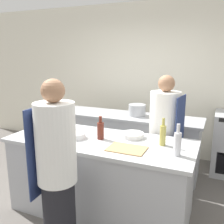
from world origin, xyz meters
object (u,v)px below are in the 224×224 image
at_px(chef_at_prep_near, 57,174).
at_px(bottle_sauce, 100,130).
at_px(bottle_wine, 163,135).
at_px(bowl_prep_small, 133,135).
at_px(cup, 50,120).
at_px(bottle_olive_oil, 177,143).
at_px(chef_at_stove, 164,138).
at_px(bottle_water, 38,123).
at_px(bottle_cooking_oil, 60,122).
at_px(stockpot, 137,110).
at_px(bottle_vinegar, 65,122).
at_px(bowl_mixing_large, 76,135).

xyz_separation_m(chef_at_prep_near, bottle_sauce, (0.03, 0.80, 0.18)).
xyz_separation_m(bottle_wine, bottle_sauce, (-0.70, -0.08, -0.01)).
height_order(bowl_prep_small, cup, cup).
bearing_deg(bottle_sauce, bottle_olive_oil, -8.95).
bearing_deg(chef_at_stove, bottle_olive_oil, 27.46).
height_order(chef_at_prep_near, bottle_olive_oil, chef_at_prep_near).
distance_m(bottle_sauce, bottle_water, 0.81).
bearing_deg(bottle_sauce, cup, 160.87).
xyz_separation_m(bottle_olive_oil, bowl_prep_small, (-0.57, 0.34, -0.10)).
bearing_deg(chef_at_prep_near, bottle_sauce, -5.34).
relative_size(bottle_olive_oil, bottle_cooking_oil, 1.13).
distance_m(bottle_wine, bottle_water, 1.52).
bearing_deg(chef_at_stove, bottle_sauce, -35.13).
height_order(bottle_cooking_oil, bowl_prep_small, bottle_cooking_oil).
relative_size(bottle_cooking_oil, bottle_sauce, 1.04).
relative_size(chef_at_prep_near, bowl_prep_small, 6.37).
bearing_deg(stockpot, bottle_cooking_oil, -120.31).
xyz_separation_m(bottle_water, bowl_prep_small, (1.13, 0.30, -0.10)).
distance_m(bottle_olive_oil, bottle_vinegar, 1.43).
bearing_deg(stockpot, bowl_prep_small, -74.72).
distance_m(cup, stockpot, 1.35).
bearing_deg(bottle_wine, bottle_vinegar, -179.00).
bearing_deg(chef_at_stove, bottle_water, -53.90).
xyz_separation_m(chef_at_prep_near, chef_at_stove, (0.64, 1.46, -0.04)).
bearing_deg(bottle_water, bottle_wine, 7.25).
bearing_deg(stockpot, bottle_water, -122.11).
xyz_separation_m(chef_at_stove, stockpot, (-0.56, 0.58, 0.21)).
relative_size(chef_at_stove, bottle_wine, 5.39).
distance_m(bottle_cooking_oil, bowl_prep_small, 0.96).
relative_size(bowl_mixing_large, bowl_prep_small, 0.85).
distance_m(chef_at_stove, bottle_cooking_oil, 1.37).
height_order(chef_at_prep_near, bottle_cooking_oil, chef_at_prep_near).
distance_m(chef_at_prep_near, stockpot, 2.04).
bearing_deg(stockpot, chef_at_stove, -45.90).
bearing_deg(bottle_olive_oil, cup, 165.68).
distance_m(chef_at_prep_near, bottle_sauce, 0.82).
xyz_separation_m(bottle_olive_oil, bottle_water, (-1.70, 0.03, -0.00)).
xyz_separation_m(chef_at_stove, bowl_mixing_large, (-0.88, -0.74, 0.15)).
distance_m(bottle_cooking_oil, bottle_water, 0.27).
height_order(chef_at_stove, bottle_vinegar, chef_at_stove).
height_order(chef_at_stove, bottle_water, chef_at_stove).
bearing_deg(bottle_sauce, chef_at_prep_near, -92.48).
distance_m(bottle_olive_oil, bottle_cooking_oil, 1.54).
xyz_separation_m(bottle_olive_oil, cup, (-1.85, 0.47, -0.09)).
bearing_deg(chef_at_stove, bowl_prep_small, -23.59).
bearing_deg(chef_at_stove, bowl_mixing_large, -42.19).
height_order(chef_at_stove, bottle_olive_oil, chef_at_stove).
distance_m(bottle_cooking_oil, cup, 0.41).
bearing_deg(stockpot, cup, -137.72).
bearing_deg(bottle_water, bottle_vinegar, 30.91).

